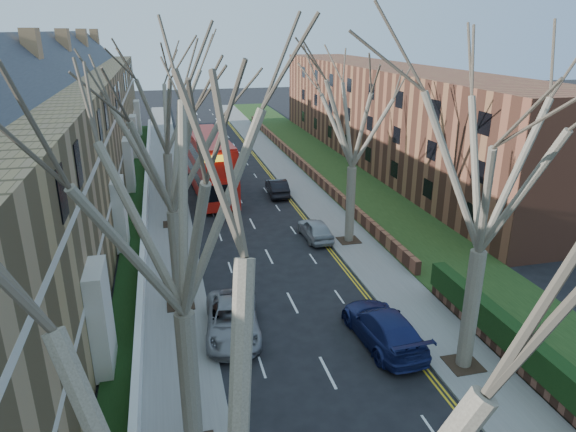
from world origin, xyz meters
TOP-DOWN VIEW (x-y plane):
  - pavement_left at (-6.00, 39.00)m, footprint 3.00×102.00m
  - pavement_right at (6.00, 39.00)m, footprint 3.00×102.00m
  - terrace_left at (-13.65, 31.00)m, footprint 9.70×78.00m
  - flats_right at (17.46, 43.00)m, footprint 13.97×54.00m
  - front_wall_left at (-7.65, 31.00)m, footprint 0.30×78.00m
  - grass_verge_right at (10.50, 39.00)m, footprint 6.00×102.00m
  - tree_left_mid at (-5.70, 6.00)m, footprint 10.50×10.50m
  - tree_left_far at (-5.70, 16.00)m, footprint 10.15×10.15m
  - tree_left_dist at (-5.70, 28.00)m, footprint 10.50×10.50m
  - tree_right_mid at (5.70, 8.00)m, footprint 10.50×10.50m
  - tree_right_far at (5.70, 22.00)m, footprint 10.15×10.15m
  - double_decker_bus at (-2.20, 35.04)m, footprint 3.54×12.19m
  - car_left_far at (-3.43, 12.86)m, footprint 2.98×5.53m
  - car_right_near at (3.12, 10.52)m, footprint 2.56×5.67m
  - car_right_mid at (3.67, 23.15)m, footprint 1.77×4.12m
  - car_right_far at (3.32, 33.34)m, footprint 1.76×4.45m

SIDE VIEW (x-z plane):
  - pavement_left at x=-6.00m, z-range 0.00..0.12m
  - pavement_right at x=6.00m, z-range 0.00..0.12m
  - grass_verge_right at x=10.50m, z-range 0.12..0.18m
  - front_wall_left at x=-7.65m, z-range 0.12..1.12m
  - car_right_mid at x=3.67m, z-range 0.00..1.39m
  - car_right_far at x=3.32m, z-range 0.00..1.44m
  - car_left_far at x=-3.43m, z-range 0.00..1.48m
  - car_right_near at x=3.12m, z-range 0.00..1.61m
  - double_decker_bus at x=-2.20m, z-range -0.03..4.97m
  - flats_right at x=17.46m, z-range -0.02..9.98m
  - terrace_left at x=-13.65m, z-range -1.27..12.33m
  - tree_left_far at x=-5.70m, z-range 2.13..16.35m
  - tree_right_far at x=5.70m, z-range 2.13..16.35m
  - tree_left_mid at x=-5.70m, z-range 2.20..16.91m
  - tree_right_mid at x=5.70m, z-range 2.20..16.91m
  - tree_left_dist at x=-5.70m, z-range 2.20..16.91m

